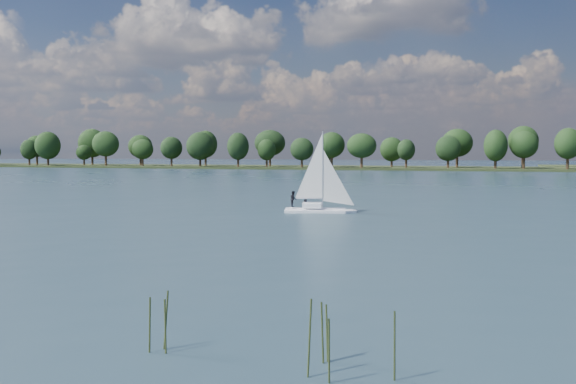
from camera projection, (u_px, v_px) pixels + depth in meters
name	position (u px, v px, depth m)	size (l,w,h in m)	color
ground	(355.00, 184.00, 129.29)	(700.00, 700.00, 0.00)	#233342
far_shore	(409.00, 169.00, 236.60)	(660.00, 40.00, 1.50)	black
sailboat	(316.00, 189.00, 69.15)	(7.23, 3.21, 9.20)	white
treeline	(395.00, 147.00, 234.01)	(562.66, 73.99, 18.62)	black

